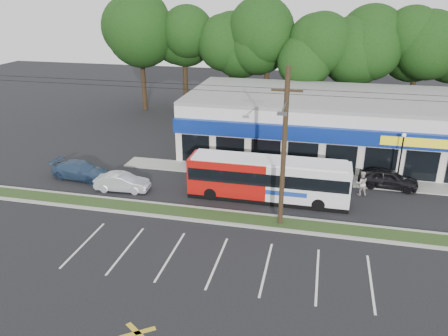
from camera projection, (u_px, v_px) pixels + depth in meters
ground at (231, 226)px, 27.59m from camera, size 120.00×120.00×0.00m
grass_strip at (234, 218)px, 28.47m from camera, size 40.00×1.60×0.12m
curb_south at (231, 224)px, 27.70m from camera, size 40.00×0.25×0.14m
curb_north at (237, 212)px, 29.24m from camera, size 40.00×0.25×0.14m
sidewalk at (316, 178)px, 34.67m from camera, size 32.00×2.20×0.10m
strip_mall at (326, 123)px, 39.84m from camera, size 25.00×12.55×5.30m
utility_pole at (281, 144)px, 25.81m from camera, size 50.00×2.77×10.00m
lamp_post at (401, 154)px, 32.26m from camera, size 0.30×0.30×4.25m
tree_line at (318, 45)px, 47.10m from camera, size 46.76×6.76×11.83m
metrobus at (268, 178)px, 30.70m from camera, size 11.29×2.42×3.04m
car_dark at (388, 178)px, 32.86m from camera, size 4.47×2.16×1.47m
car_silver at (122, 182)px, 32.38m from camera, size 4.10×1.69×1.32m
car_blue at (81, 170)px, 34.48m from camera, size 4.93×2.45×1.38m
pedestrian_a at (274, 181)px, 32.31m from camera, size 0.59×0.41×1.55m
pedestrian_b at (361, 183)px, 31.60m from camera, size 1.00×0.85×1.81m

